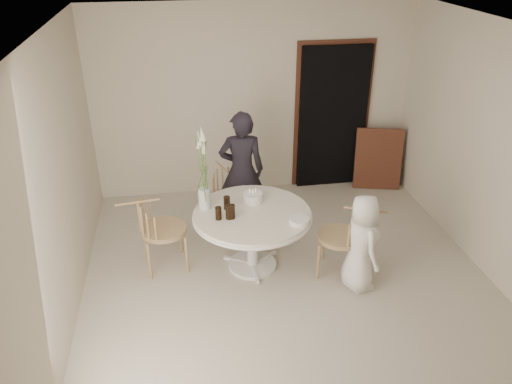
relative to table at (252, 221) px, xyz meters
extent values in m
plane|color=#BAB09F|center=(0.35, -0.25, -0.62)|extent=(4.50, 4.50, 0.00)
plane|color=silver|center=(0.35, -0.25, 2.08)|extent=(4.50, 4.50, 0.00)
plane|color=beige|center=(0.35, 2.00, 0.73)|extent=(4.50, 0.00, 4.50)
plane|color=beige|center=(0.35, -2.50, 0.73)|extent=(4.50, 0.00, 4.50)
plane|color=beige|center=(-1.90, -0.25, 0.73)|extent=(0.00, 4.50, 4.50)
plane|color=beige|center=(2.60, -0.25, 0.73)|extent=(0.00, 4.50, 4.50)
cube|color=black|center=(1.50, 1.94, 0.43)|extent=(1.00, 0.10, 2.10)
cube|color=brown|center=(1.50, 1.98, 0.49)|extent=(1.12, 0.03, 2.22)
cylinder|color=silver|center=(0.00, 0.00, -0.60)|extent=(0.56, 0.56, 0.04)
cylinder|color=silver|center=(0.00, 0.00, -0.27)|extent=(0.12, 0.12, 0.65)
cylinder|color=silver|center=(0.00, 0.00, 0.07)|extent=(1.33, 1.33, 0.03)
cylinder|color=silver|center=(0.00, 0.00, 0.09)|extent=(1.30, 1.30, 0.04)
cube|color=brown|center=(2.18, 1.70, -0.16)|extent=(0.72, 0.37, 0.91)
cylinder|color=tan|center=(-0.26, 0.73, -0.42)|extent=(0.03, 0.03, 0.40)
cylinder|color=tan|center=(0.08, 0.84, -0.42)|extent=(0.03, 0.03, 0.40)
cylinder|color=tan|center=(-0.37, 1.07, -0.42)|extent=(0.03, 0.03, 0.40)
cylinder|color=tan|center=(-0.03, 1.18, -0.42)|extent=(0.03, 0.03, 0.40)
cylinder|color=tan|center=(-0.14, 0.96, -0.20)|extent=(0.45, 0.45, 0.04)
cylinder|color=tan|center=(0.85, 0.01, -0.39)|extent=(0.03, 0.03, 0.45)
cylinder|color=tan|center=(0.68, -0.36, -0.39)|extent=(0.03, 0.03, 0.45)
cylinder|color=tan|center=(1.21, -0.16, -0.39)|extent=(0.03, 0.03, 0.45)
cylinder|color=tan|center=(1.05, -0.52, -0.39)|extent=(0.03, 0.03, 0.45)
cylinder|color=tan|center=(0.95, -0.26, -0.15)|extent=(0.50, 0.50, 0.05)
cylinder|color=tan|center=(-0.75, 0.00, -0.38)|extent=(0.03, 0.03, 0.47)
cylinder|color=tan|center=(-0.81, 0.42, -0.38)|extent=(0.03, 0.03, 0.47)
cylinder|color=tan|center=(-1.16, -0.05, -0.38)|extent=(0.03, 0.03, 0.47)
cylinder|color=tan|center=(-1.22, 0.36, -0.38)|extent=(0.03, 0.03, 0.47)
cylinder|color=tan|center=(-0.99, 0.18, -0.13)|extent=(0.52, 0.52, 0.05)
imported|color=black|center=(0.02, 0.95, 0.17)|extent=(0.60, 0.43, 1.57)
imported|color=white|center=(1.08, -0.54, -0.06)|extent=(0.42, 0.59, 1.11)
cylinder|color=white|center=(0.04, 0.23, 0.17)|extent=(0.22, 0.22, 0.11)
cylinder|color=#FFE3A1|center=(0.04, 0.23, 0.25)|extent=(0.01, 0.01, 0.05)
cylinder|color=#FFE3A1|center=(0.08, 0.26, 0.25)|extent=(0.01, 0.01, 0.05)
cylinder|color=#FFE3A1|center=(0.01, 0.25, 0.25)|extent=(0.01, 0.01, 0.05)
cylinder|color=black|center=(-0.27, -0.10, 0.19)|extent=(0.09, 0.09, 0.16)
cylinder|color=black|center=(-0.24, -0.09, 0.19)|extent=(0.08, 0.08, 0.16)
cylinder|color=black|center=(-0.38, -0.09, 0.19)|extent=(0.08, 0.08, 0.15)
cylinder|color=black|center=(-0.27, 0.11, 0.19)|extent=(0.08, 0.08, 0.15)
cylinder|color=white|center=(0.45, -0.31, 0.14)|extent=(0.24, 0.24, 0.05)
cylinder|color=silver|center=(-0.51, 0.18, 0.24)|extent=(0.13, 0.13, 0.25)
cylinder|color=#45682C|center=(-0.48, 0.19, 0.55)|extent=(0.01, 0.01, 0.62)
cone|color=#EBE5CA|center=(-0.48, 0.19, 0.86)|extent=(0.06, 0.06, 0.16)
cylinder|color=#45682C|center=(-0.52, 0.20, 0.57)|extent=(0.01, 0.01, 0.67)
cone|color=#EBE5CA|center=(-0.52, 0.20, 0.91)|extent=(0.06, 0.06, 0.16)
cylinder|color=#45682C|center=(-0.53, 0.17, 0.60)|extent=(0.01, 0.01, 0.72)
cone|color=#EBE5CA|center=(-0.53, 0.17, 0.96)|extent=(0.06, 0.06, 0.16)
cylinder|color=#45682C|center=(-0.50, 0.15, 0.63)|extent=(0.01, 0.01, 0.78)
cone|color=#EBE5CA|center=(-0.50, 0.15, 1.01)|extent=(0.06, 0.06, 0.16)
camera|label=1|loc=(-0.75, -4.70, 2.89)|focal=35.00mm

